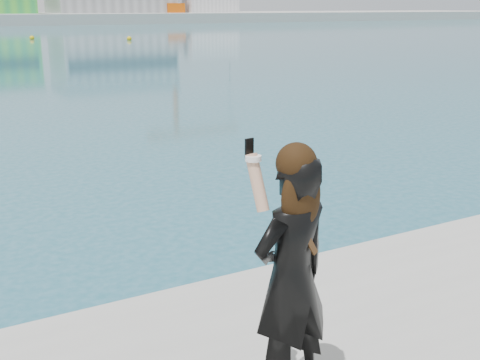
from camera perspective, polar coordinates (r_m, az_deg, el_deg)
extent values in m
cube|color=orange|center=(136.96, -6.37, 15.90)|extent=(4.00, 4.00, 2.00)
sphere|color=#E0B40B|center=(65.10, -10.45, 12.91)|extent=(0.50, 0.50, 0.50)
sphere|color=#E0B40B|center=(69.25, -19.12, 12.48)|extent=(0.50, 0.50, 0.50)
imported|color=black|center=(4.08, 4.88, -9.32)|extent=(0.69, 0.51, 1.72)
sphere|color=black|center=(3.79, 5.37, 1.61)|extent=(0.26, 0.26, 0.26)
ellipsoid|color=black|center=(3.82, 5.80, -1.71)|extent=(0.29, 0.15, 0.46)
cylinder|color=tan|center=(3.77, 1.64, -0.24)|extent=(0.11, 0.21, 0.37)
cylinder|color=white|center=(3.76, 1.27, 2.08)|extent=(0.10, 0.10, 0.03)
cube|color=black|center=(3.77, 0.88, 3.04)|extent=(0.06, 0.02, 0.13)
cube|color=#4C2D14|center=(3.91, 6.17, -5.04)|extent=(0.24, 0.06, 0.35)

